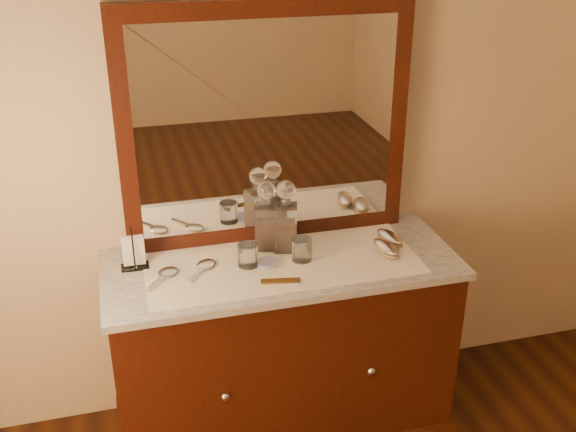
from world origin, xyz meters
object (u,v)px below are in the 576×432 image
at_px(dresser_cabinet, 282,350).
at_px(comb, 281,281).
at_px(decanter_left, 267,223).
at_px(pin_dish, 267,263).
at_px(hand_mirror_outer, 166,274).
at_px(brush_near, 386,248).
at_px(napkin_rack, 134,253).
at_px(brush_far, 390,238).
at_px(decanter_right, 286,223).
at_px(mirror_frame, 266,125).
at_px(hand_mirror_inner, 204,266).

relative_size(dresser_cabinet, comb, 9.22).
bearing_deg(decanter_left, pin_dish, -103.18).
bearing_deg(hand_mirror_outer, brush_near, -3.10).
xyz_separation_m(napkin_rack, brush_far, (1.06, -0.07, -0.04)).
bearing_deg(decanter_right, mirror_frame, 105.26).
xyz_separation_m(comb, brush_far, (0.53, 0.19, 0.02)).
xyz_separation_m(decanter_left, hand_mirror_outer, (-0.44, -0.13, -0.11)).
bearing_deg(decanter_left, hand_mirror_inner, -159.53).
relative_size(dresser_cabinet, brush_near, 8.30).
height_order(dresser_cabinet, brush_far, brush_far).
height_order(decanter_right, hand_mirror_outer, decanter_right).
bearing_deg(hand_mirror_outer, comb, -20.60).
relative_size(mirror_frame, decanter_left, 4.01).
distance_m(comb, brush_near, 0.49).
xyz_separation_m(hand_mirror_outer, hand_mirror_inner, (0.15, 0.02, -0.00)).
relative_size(pin_dish, brush_far, 0.51).
distance_m(mirror_frame, hand_mirror_inner, 0.62).
xyz_separation_m(decanter_right, brush_near, (0.39, -0.14, -0.10)).
distance_m(dresser_cabinet, napkin_rack, 0.78).
relative_size(mirror_frame, comb, 7.90).
distance_m(napkin_rack, brush_far, 1.07).
bearing_deg(mirror_frame, hand_mirror_inner, -144.38).
distance_m(pin_dish, decanter_left, 0.18).
xyz_separation_m(brush_far, hand_mirror_inner, (-0.80, -0.01, -0.01)).
bearing_deg(napkin_rack, hand_mirror_outer, -43.54).
relative_size(napkin_rack, decanter_left, 0.55).
bearing_deg(brush_far, brush_near, -122.04).
xyz_separation_m(comb, hand_mirror_inner, (-0.27, 0.18, 0.00)).
bearing_deg(dresser_cabinet, decanter_right, 65.55).
xyz_separation_m(decanter_left, brush_far, (0.52, -0.09, -0.09)).
xyz_separation_m(pin_dish, hand_mirror_inner, (-0.25, 0.04, 0.00)).
relative_size(brush_near, hand_mirror_outer, 0.95).
xyz_separation_m(decanter_right, brush_far, (0.44, -0.06, -0.10)).
bearing_deg(decanter_left, comb, -92.93).
height_order(napkin_rack, hand_mirror_inner, napkin_rack).
distance_m(mirror_frame, decanter_left, 0.40).
bearing_deg(dresser_cabinet, decanter_left, 104.05).
distance_m(comb, brush_far, 0.57).
height_order(brush_far, hand_mirror_inner, brush_far).
bearing_deg(dresser_cabinet, brush_far, 3.71).
bearing_deg(decanter_right, comb, -109.15).
distance_m(comb, napkin_rack, 0.60).
distance_m(napkin_rack, decanter_right, 0.62).
relative_size(brush_near, brush_far, 1.00).
bearing_deg(mirror_frame, napkin_rack, -166.23).
bearing_deg(napkin_rack, hand_mirror_inner, -17.18).
bearing_deg(comb, hand_mirror_inner, 156.25).
bearing_deg(pin_dish, comb, -82.36).
xyz_separation_m(mirror_frame, brush_far, (0.49, -0.21, -0.47)).
relative_size(comb, hand_mirror_outer, 0.85).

